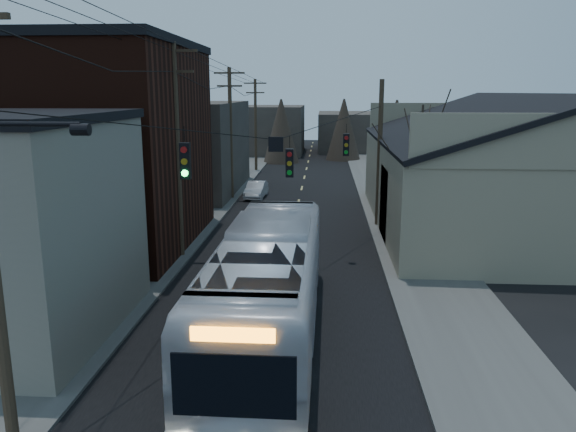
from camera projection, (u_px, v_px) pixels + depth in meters
name	position (u px, v px, depth m)	size (l,w,h in m)	color
road_surface	(297.00, 208.00, 38.51)	(9.00, 110.00, 0.02)	black
sidewalk_left	(204.00, 206.00, 38.90)	(4.00, 110.00, 0.12)	#474744
sidewalk_right	(393.00, 208.00, 38.08)	(4.00, 110.00, 0.12)	#474744
building_brick	(90.00, 149.00, 28.31)	(10.00, 12.00, 10.00)	black
building_left_far	(181.00, 147.00, 44.19)	(9.00, 14.00, 7.00)	#362F2B
warehouse	(519.00, 183.00, 32.23)	(16.16, 20.60, 7.73)	gray
building_far_left	(264.00, 130.00, 72.33)	(10.00, 12.00, 6.00)	#362F2B
building_far_right	(363.00, 131.00, 76.49)	(12.00, 14.00, 5.00)	#362F2B
bare_tree	(419.00, 179.00, 27.57)	(0.40, 0.40, 7.20)	black
utility_lines	(238.00, 143.00, 31.92)	(11.24, 45.28, 10.50)	#382B1E
bus	(268.00, 285.00, 17.84)	(3.03, 12.93, 3.60)	silver
parked_car	(256.00, 190.00, 42.02)	(1.30, 3.71, 1.22)	#B5B8BD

